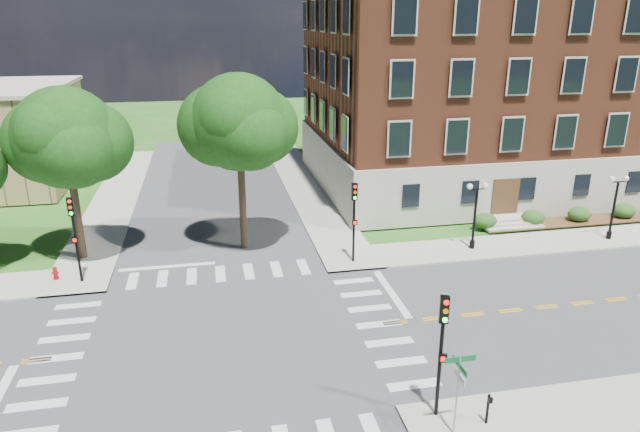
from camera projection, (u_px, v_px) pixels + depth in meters
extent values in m
plane|color=#225A19|center=(226.00, 341.00, 25.74)|extent=(160.00, 160.00, 0.00)
cube|color=#3D3D3F|center=(226.00, 341.00, 25.73)|extent=(90.00, 12.00, 0.01)
cube|color=#3D3D3F|center=(226.00, 341.00, 25.73)|extent=(12.00, 90.00, 0.01)
cube|color=#9E9B93|center=(577.00, 240.00, 37.17)|extent=(34.00, 3.50, 0.12)
cube|color=#9E9B93|center=(306.00, 188.00, 48.44)|extent=(3.50, 34.00, 0.12)
cube|color=#9E9B93|center=(115.00, 199.00, 45.55)|extent=(3.50, 34.00, 0.12)
cube|color=silver|center=(391.00, 293.00, 30.15)|extent=(0.40, 5.50, 0.00)
cube|color=#BCB4A6|center=(491.00, 157.00, 49.82)|extent=(30.00, 20.00, 4.20)
cube|color=brown|center=(500.00, 63.00, 47.18)|extent=(29.55, 19.70, 11.80)
cube|color=#472D19|center=(505.00, 198.00, 39.92)|extent=(2.00, 0.10, 2.80)
cylinder|color=#2E2417|center=(79.00, 223.00, 33.65)|extent=(0.44, 0.44, 4.41)
sphere|color=#173D10|center=(66.00, 138.00, 31.97)|extent=(5.77, 5.77, 5.77)
cylinder|color=#2E2417|center=(243.00, 209.00, 35.10)|extent=(0.44, 0.44, 5.00)
sphere|color=#173D10|center=(239.00, 122.00, 33.32)|extent=(5.75, 5.75, 5.75)
cylinder|color=black|center=(439.00, 370.00, 20.17)|extent=(0.14, 0.14, 3.80)
cube|color=black|center=(444.00, 309.00, 19.38)|extent=(0.37, 0.30, 1.00)
cylinder|color=red|center=(446.00, 303.00, 19.15)|extent=(0.19, 0.10, 0.18)
cylinder|color=orange|center=(446.00, 311.00, 19.26)|extent=(0.19, 0.10, 0.18)
cylinder|color=#19E533|center=(445.00, 320.00, 19.37)|extent=(0.19, 0.10, 0.18)
cube|color=black|center=(443.00, 358.00, 19.81)|extent=(0.32, 0.20, 0.30)
cylinder|color=black|center=(354.00, 231.00, 33.21)|extent=(0.14, 0.14, 3.80)
cube|color=black|center=(355.00, 192.00, 32.42)|extent=(0.33, 0.23, 1.00)
cylinder|color=red|center=(355.00, 187.00, 32.19)|extent=(0.18, 0.05, 0.18)
cylinder|color=orange|center=(355.00, 192.00, 32.30)|extent=(0.18, 0.05, 0.18)
cylinder|color=#19E533|center=(355.00, 198.00, 32.40)|extent=(0.18, 0.05, 0.18)
cube|color=black|center=(355.00, 222.00, 32.84)|extent=(0.30, 0.13, 0.30)
cylinder|color=black|center=(77.00, 249.00, 30.65)|extent=(0.14, 0.14, 3.80)
cube|color=black|center=(71.00, 207.00, 29.85)|extent=(0.32, 0.22, 1.00)
cylinder|color=red|center=(69.00, 201.00, 29.62)|extent=(0.18, 0.05, 0.18)
cylinder|color=orange|center=(70.00, 207.00, 29.73)|extent=(0.18, 0.05, 0.18)
cylinder|color=#19E533|center=(71.00, 213.00, 29.84)|extent=(0.18, 0.05, 0.18)
cube|color=black|center=(75.00, 240.00, 30.28)|extent=(0.30, 0.12, 0.30)
cylinder|color=black|center=(472.00, 244.00, 35.64)|extent=(0.32, 0.32, 0.50)
cylinder|color=black|center=(474.00, 220.00, 35.10)|extent=(0.16, 0.16, 3.80)
cube|color=black|center=(477.00, 189.00, 34.45)|extent=(1.00, 0.06, 0.06)
sphere|color=white|center=(470.00, 186.00, 34.29)|extent=(0.36, 0.36, 0.36)
sphere|color=white|center=(485.00, 186.00, 34.48)|extent=(0.36, 0.36, 0.36)
cylinder|color=black|center=(609.00, 235.00, 37.19)|extent=(0.32, 0.32, 0.50)
cylinder|color=black|center=(613.00, 211.00, 36.64)|extent=(0.16, 0.16, 3.80)
cube|color=black|center=(618.00, 182.00, 36.00)|extent=(1.00, 0.06, 0.06)
sphere|color=white|center=(612.00, 179.00, 35.84)|extent=(0.36, 0.36, 0.36)
sphere|color=white|center=(626.00, 178.00, 36.02)|extent=(0.36, 0.36, 0.36)
cylinder|color=gray|center=(457.00, 396.00, 19.33)|extent=(0.07, 0.07, 3.10)
cube|color=#0B5928|center=(460.00, 359.00, 18.85)|extent=(1.10, 0.03, 0.20)
cube|color=#0B5928|center=(460.00, 366.00, 18.93)|extent=(0.03, 1.10, 0.20)
cube|color=silver|center=(460.00, 377.00, 19.09)|extent=(0.03, 0.75, 0.25)
cylinder|color=black|center=(488.00, 409.00, 20.16)|extent=(0.10, 0.10, 1.20)
cube|color=black|center=(490.00, 400.00, 19.90)|extent=(0.14, 0.08, 0.22)
cylinder|color=maroon|center=(56.00, 278.00, 31.48)|extent=(0.32, 0.32, 0.10)
cylinder|color=maroon|center=(56.00, 274.00, 31.40)|extent=(0.22, 0.22, 0.60)
sphere|color=maroon|center=(55.00, 269.00, 31.29)|extent=(0.24, 0.24, 0.24)
cylinder|color=maroon|center=(55.00, 273.00, 31.38)|extent=(0.35, 0.12, 0.12)
cylinder|color=maroon|center=(55.00, 273.00, 31.38)|extent=(0.12, 0.35, 0.12)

